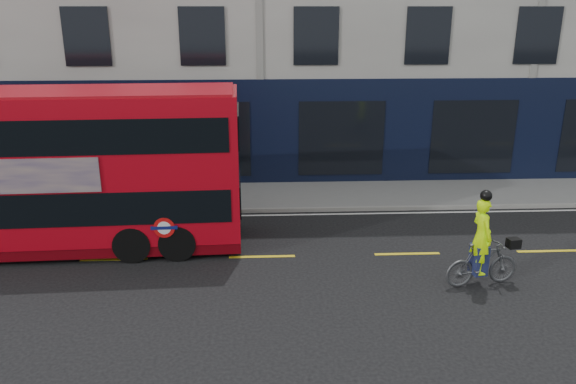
{
  "coord_description": "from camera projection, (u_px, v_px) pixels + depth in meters",
  "views": [
    {
      "loc": [
        0.07,
        -12.48,
        6.47
      ],
      "look_at": [
        0.76,
        2.57,
        1.5
      ],
      "focal_mm": 35.0,
      "sensor_mm": 36.0,
      "label": 1
    }
  ],
  "objects": [
    {
      "name": "pavement",
      "position": [
        262.0,
        196.0,
        20.01
      ],
      "size": [
        60.0,
        3.0,
        0.12
      ],
      "primitive_type": "cube",
      "color": "gray",
      "rests_on": "ground"
    },
    {
      "name": "bus",
      "position": [
        38.0,
        171.0,
        15.16
      ],
      "size": [
        11.07,
        2.93,
        4.42
      ],
      "rotation": [
        0.0,
        0.0,
        0.04
      ],
      "color": "#B30714",
      "rests_on": "ground"
    },
    {
      "name": "road_edge_line",
      "position": [
        262.0,
        215.0,
        18.32
      ],
      "size": [
        58.0,
        0.1,
        0.01
      ],
      "primitive_type": "cube",
      "color": "silver",
      "rests_on": "ground"
    },
    {
      "name": "kerb",
      "position": [
        262.0,
        210.0,
        18.59
      ],
      "size": [
        60.0,
        0.12,
        0.13
      ],
      "primitive_type": "cube",
      "color": "gray",
      "rests_on": "ground"
    },
    {
      "name": "lane_dashes",
      "position": [
        262.0,
        257.0,
        15.29
      ],
      "size": [
        58.0,
        0.12,
        0.01
      ],
      "primitive_type": null,
      "color": "yellow",
      "rests_on": "ground"
    },
    {
      "name": "ground",
      "position": [
        262.0,
        282.0,
        13.86
      ],
      "size": [
        120.0,
        120.0,
        0.0
      ],
      "primitive_type": "plane",
      "color": "black",
      "rests_on": "ground"
    },
    {
      "name": "cyclist",
      "position": [
        482.0,
        254.0,
        13.48
      ],
      "size": [
        1.93,
        0.84,
        2.45
      ],
      "rotation": [
        0.0,
        0.0,
        0.17
      ],
      "color": "#4D4F52",
      "rests_on": "ground"
    }
  ]
}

